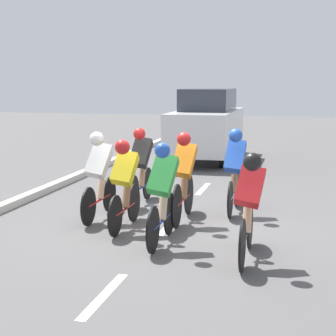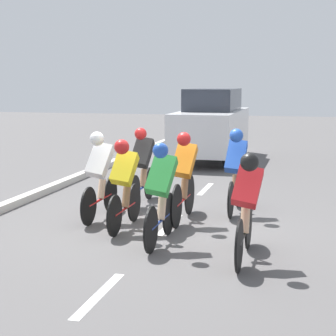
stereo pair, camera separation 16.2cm
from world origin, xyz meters
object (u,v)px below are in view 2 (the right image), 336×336
at_px(cyclist_red, 246,203).
at_px(support_car, 212,125).
at_px(cyclist_blue, 236,168).
at_px(cyclist_orange, 184,175).
at_px(cyclist_green, 161,191).
at_px(cyclist_white, 100,172).
at_px(cyclist_yellow, 124,181).
at_px(cyclist_black, 142,164).

distance_m(cyclist_red, support_car, 9.66).
bearing_deg(cyclist_blue, cyclist_red, 100.57).
height_order(cyclist_orange, cyclist_green, cyclist_orange).
xyz_separation_m(cyclist_white, cyclist_blue, (-2.18, -1.03, 0.00)).
relative_size(cyclist_yellow, support_car, 0.36).
relative_size(cyclist_black, cyclist_yellow, 1.00).
bearing_deg(cyclist_blue, cyclist_black, -7.14).
bearing_deg(cyclist_red, cyclist_blue, -79.43).
height_order(cyclist_yellow, cyclist_green, cyclist_green).
height_order(cyclist_yellow, cyclist_red, cyclist_yellow).
xyz_separation_m(cyclist_green, cyclist_blue, (-0.77, -2.24, 0.03)).
bearing_deg(cyclist_orange, cyclist_green, 89.23).
xyz_separation_m(cyclist_green, support_car, (0.85, -8.96, 0.27)).
distance_m(cyclist_orange, support_car, 7.62).
relative_size(cyclist_green, support_car, 0.36).
relative_size(cyclist_white, cyclist_orange, 0.98).
height_order(cyclist_white, cyclist_blue, cyclist_blue).
height_order(cyclist_red, support_car, support_car).
distance_m(cyclist_green, support_car, 9.00).
height_order(cyclist_blue, support_car, support_car).
distance_m(cyclist_black, cyclist_yellow, 1.83).
relative_size(cyclist_white, support_car, 0.37).
xyz_separation_m(cyclist_white, cyclist_yellow, (-0.63, 0.55, -0.03)).
xyz_separation_m(cyclist_yellow, cyclist_red, (-2.05, 1.11, -0.01)).
bearing_deg(cyclist_red, cyclist_green, -19.69).
bearing_deg(cyclist_orange, cyclist_black, -45.31).
bearing_deg(cyclist_black, cyclist_yellow, 98.16).
relative_size(cyclist_yellow, cyclist_blue, 1.00).
bearing_deg(cyclist_yellow, cyclist_white, -41.22).
xyz_separation_m(cyclist_black, cyclist_red, (-2.31, 2.92, -0.02)).
bearing_deg(cyclist_white, support_car, -94.12).
height_order(cyclist_yellow, cyclist_blue, cyclist_blue).
xyz_separation_m(cyclist_yellow, support_car, (0.07, -8.30, 0.28)).
bearing_deg(cyclist_blue, cyclist_white, 25.22).
bearing_deg(cyclist_orange, cyclist_yellow, 42.85).
height_order(cyclist_black, cyclist_blue, cyclist_blue).
height_order(cyclist_green, support_car, support_car).
bearing_deg(cyclist_green, cyclist_black, -67.17).
distance_m(cyclist_red, cyclist_green, 1.35).
bearing_deg(cyclist_green, cyclist_blue, -109.00).
bearing_deg(cyclist_blue, cyclist_orange, 48.21).
relative_size(cyclist_blue, support_car, 0.36).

